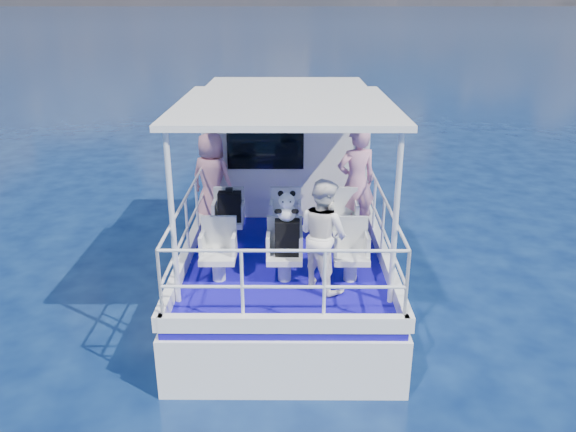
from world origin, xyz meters
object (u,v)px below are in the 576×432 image
object	(u,v)px
passenger_port_fwd	(212,179)
passenger_stbd_aft	(323,235)
panda	(287,206)
backpack_center	(287,238)

from	to	relation	value
passenger_port_fwd	passenger_stbd_aft	xyz separation A→B (m)	(1.75, -2.36, -0.04)
passenger_port_fwd	panda	xyz separation A→B (m)	(1.28, -2.16, 0.29)
passenger_stbd_aft	panda	xyz separation A→B (m)	(-0.47, 0.20, 0.32)
backpack_center	panda	size ratio (longest dim) A/B	1.20
passenger_stbd_aft	panda	size ratio (longest dim) A/B	3.67
panda	backpack_center	bearing A→B (deg)	23.18
passenger_stbd_aft	passenger_port_fwd	bearing A→B (deg)	-3.92
panda	passenger_port_fwd	bearing A→B (deg)	120.63
passenger_stbd_aft	backpack_center	world-z (taller)	passenger_stbd_aft
backpack_center	panda	xyz separation A→B (m)	(-0.01, -0.00, 0.45)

